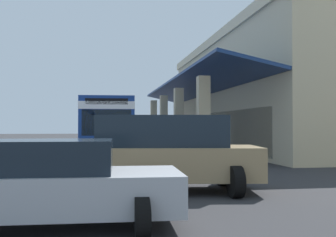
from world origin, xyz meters
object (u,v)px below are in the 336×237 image
at_px(parked_suv_tan, 165,152).
at_px(pedestrian, 160,150).
at_px(transit_bus, 110,123).
at_px(parked_sedan_silver, 46,183).
at_px(potted_palm, 177,138).

height_order(parked_suv_tan, pedestrian, parked_suv_tan).
height_order(transit_bus, parked_sedan_silver, transit_bus).
relative_size(parked_suv_tan, pedestrian, 3.11).
relative_size(parked_sedan_silver, potted_palm, 1.81).
height_order(transit_bus, pedestrian, transit_bus).
bearing_deg(parked_suv_tan, transit_bus, -175.12).
height_order(transit_bus, parked_suv_tan, transit_bus).
distance_m(transit_bus, potted_palm, 8.50).
relative_size(parked_suv_tan, potted_palm, 2.04).
height_order(parked_sedan_silver, potted_palm, potted_palm).
distance_m(pedestrian, potted_palm, 17.84).
bearing_deg(pedestrian, parked_sedan_silver, -24.20).
height_order(parked_suv_tan, potted_palm, potted_palm).
bearing_deg(parked_sedan_silver, parked_suv_tan, 143.20).
bearing_deg(parked_suv_tan, potted_palm, 168.54).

